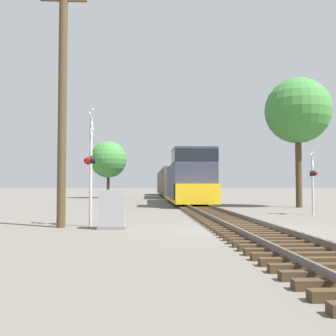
{
  "coord_description": "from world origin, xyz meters",
  "views": [
    {
      "loc": [
        -3.57,
        -14.11,
        1.62
      ],
      "look_at": [
        -2.38,
        6.94,
        2.55
      ],
      "focal_mm": 42.0,
      "sensor_mm": 36.0,
      "label": 1
    }
  ],
  "objects_px": {
    "freight_train": "(174,182)",
    "crossing_signal_far": "(313,177)",
    "relay_cabinet": "(112,210)",
    "tree_mid_background": "(108,160)",
    "tree_far_right": "(298,111)",
    "utility_pole": "(62,102)",
    "crossing_signal_near": "(90,162)"
  },
  "relations": [
    {
      "from": "crossing_signal_far",
      "to": "freight_train",
      "type": "bearing_deg",
      "value": 27.22
    },
    {
      "from": "crossing_signal_near",
      "to": "tree_far_right",
      "type": "relative_size",
      "value": 0.48
    },
    {
      "from": "relay_cabinet",
      "to": "freight_train",
      "type": "bearing_deg",
      "value": 82.11
    },
    {
      "from": "crossing_signal_near",
      "to": "tree_far_right",
      "type": "xyz_separation_m",
      "value": [
        13.42,
        12.68,
        4.58
      ]
    },
    {
      "from": "relay_cabinet",
      "to": "tree_far_right",
      "type": "xyz_separation_m",
      "value": [
        12.48,
        13.6,
        6.4
      ]
    },
    {
      "from": "crossing_signal_far",
      "to": "utility_pole",
      "type": "height_order",
      "value": "utility_pole"
    },
    {
      "from": "utility_pole",
      "to": "relay_cabinet",
      "type": "bearing_deg",
      "value": -18.37
    },
    {
      "from": "crossing_signal_far",
      "to": "relay_cabinet",
      "type": "xyz_separation_m",
      "value": [
        -10.39,
        -6.33,
        -1.37
      ]
    },
    {
      "from": "tree_far_right",
      "to": "utility_pole",
      "type": "bearing_deg",
      "value": -138.23
    },
    {
      "from": "freight_train",
      "to": "crossing_signal_far",
      "type": "bearing_deg",
      "value": -78.93
    },
    {
      "from": "crossing_signal_far",
      "to": "relay_cabinet",
      "type": "relative_size",
      "value": 2.38
    },
    {
      "from": "tree_mid_background",
      "to": "utility_pole",
      "type": "bearing_deg",
      "value": -87.47
    },
    {
      "from": "utility_pole",
      "to": "tree_mid_background",
      "type": "distance_m",
      "value": 34.88
    },
    {
      "from": "freight_train",
      "to": "relay_cabinet",
      "type": "bearing_deg",
      "value": -97.89
    },
    {
      "from": "crossing_signal_far",
      "to": "crossing_signal_near",
      "type": "bearing_deg",
      "value": 131.65
    },
    {
      "from": "crossing_signal_far",
      "to": "utility_pole",
      "type": "xyz_separation_m",
      "value": [
        -12.39,
        -5.66,
        2.78
      ]
    },
    {
      "from": "crossing_signal_far",
      "to": "relay_cabinet",
      "type": "height_order",
      "value": "crossing_signal_far"
    },
    {
      "from": "crossing_signal_far",
      "to": "tree_mid_background",
      "type": "xyz_separation_m",
      "value": [
        -13.93,
        29.19,
        2.81
      ]
    },
    {
      "from": "relay_cabinet",
      "to": "tree_mid_background",
      "type": "bearing_deg",
      "value": 95.69
    },
    {
      "from": "crossing_signal_near",
      "to": "tree_mid_background",
      "type": "height_order",
      "value": "tree_mid_background"
    },
    {
      "from": "freight_train",
      "to": "relay_cabinet",
      "type": "distance_m",
      "value": 35.14
    },
    {
      "from": "crossing_signal_far",
      "to": "tree_far_right",
      "type": "bearing_deg",
      "value": 0.1
    },
    {
      "from": "utility_pole",
      "to": "tree_mid_background",
      "type": "xyz_separation_m",
      "value": [
        -1.54,
        34.85,
        0.03
      ]
    },
    {
      "from": "freight_train",
      "to": "crossing_signal_far",
      "type": "height_order",
      "value": "freight_train"
    },
    {
      "from": "crossing_signal_near",
      "to": "tree_far_right",
      "type": "distance_m",
      "value": 19.02
    },
    {
      "from": "relay_cabinet",
      "to": "utility_pole",
      "type": "relative_size",
      "value": 0.15
    },
    {
      "from": "utility_pole",
      "to": "crossing_signal_near",
      "type": "bearing_deg",
      "value": 13.6
    },
    {
      "from": "freight_train",
      "to": "crossing_signal_near",
      "type": "height_order",
      "value": "crossing_signal_near"
    },
    {
      "from": "crossing_signal_near",
      "to": "crossing_signal_far",
      "type": "xyz_separation_m",
      "value": [
        11.33,
        5.41,
        -0.45
      ]
    },
    {
      "from": "crossing_signal_near",
      "to": "relay_cabinet",
      "type": "relative_size",
      "value": 3.19
    },
    {
      "from": "crossing_signal_near",
      "to": "tree_mid_background",
      "type": "distance_m",
      "value": 34.77
    },
    {
      "from": "relay_cabinet",
      "to": "tree_mid_background",
      "type": "height_order",
      "value": "tree_mid_background"
    }
  ]
}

